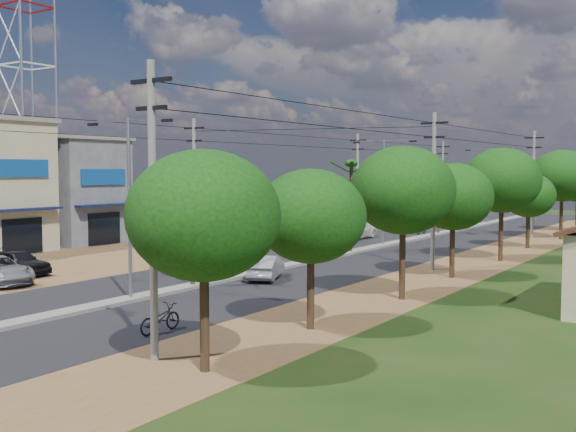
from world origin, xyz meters
name	(u,v)px	position (x,y,z in m)	size (l,w,h in m)	color
ground	(131,301)	(0.00, 0.00, 0.00)	(160.00, 160.00, 0.00)	black
road	(312,262)	(0.00, 15.00, 0.02)	(12.00, 110.00, 0.04)	black
median	(336,256)	(0.00, 18.00, 0.09)	(1.00, 90.00, 0.18)	#605E56
dirt_lot_west	(64,257)	(-15.00, 8.00, 0.02)	(18.00, 46.00, 0.04)	brown
dirt_shoulder_east	(442,274)	(8.50, 15.00, 0.01)	(5.00, 90.00, 0.03)	brown
shophouse_grey	(69,190)	(-21.98, 14.00, 4.16)	(9.00, 6.40, 8.30)	#4A4C52
low_shed	(168,211)	(-21.00, 24.00, 1.97)	(10.40, 10.40, 3.95)	#605E56
telecom_tower	(25,5)	(-27.00, 14.00, 19.12)	(3.80, 3.80, 43.00)	gray
tree_east_a	(204,216)	(9.50, -6.00, 4.49)	(4.40, 4.40, 6.37)	black
tree_east_b	(311,216)	(9.30, 0.00, 4.11)	(4.00, 4.00, 5.83)	black
tree_east_c	(403,190)	(9.70, 7.00, 4.86)	(4.60, 4.60, 6.83)	black
tree_east_d	(453,197)	(9.40, 14.00, 4.34)	(4.20, 4.20, 6.13)	black
tree_east_e	(502,180)	(9.60, 22.00, 5.09)	(4.80, 4.80, 7.14)	black
tree_east_f	(529,195)	(9.20, 30.00, 3.89)	(3.80, 3.80, 5.52)	black
tree_east_g	(562,176)	(9.80, 38.00, 5.24)	(5.00, 5.00, 7.38)	black
palm_median_near	(192,175)	(0.00, 4.00, 5.54)	(2.00, 2.00, 6.15)	black
palm_median_mid	(351,168)	(0.00, 20.00, 5.90)	(2.00, 2.00, 6.55)	black
palm_median_far	(439,175)	(0.00, 36.00, 5.26)	(2.00, 2.00, 5.85)	black
streetlight_near	(129,192)	(0.00, 0.00, 4.79)	(5.10, 0.18, 8.00)	gray
streetlight_mid	(384,183)	(0.00, 25.00, 4.79)	(5.10, 0.18, 8.00)	gray
streetlight_far	(489,179)	(0.00, 50.00, 4.79)	(5.10, 0.18, 8.00)	gray
utility_pole_w_b	(195,185)	(-7.00, 12.00, 4.76)	(1.60, 0.24, 9.00)	#605E56
utility_pole_w_c	(357,181)	(-7.00, 34.00, 4.76)	(1.60, 0.24, 9.00)	#605E56
utility_pole_w_d	(443,178)	(-7.00, 55.00, 4.76)	(1.60, 0.24, 9.00)	#605E56
utility_pole_e_a	(153,204)	(7.50, -6.00, 4.76)	(1.60, 0.24, 9.00)	#605E56
utility_pole_e_b	(433,187)	(7.50, 16.00, 4.76)	(1.60, 0.24, 9.00)	#605E56
utility_pole_e_c	(533,181)	(7.50, 38.00, 4.76)	(1.60, 0.24, 9.00)	#605E56
car_silver_mid	(266,268)	(1.50, 8.03, 0.64)	(1.35, 3.88, 1.28)	gray
car_white_far	(357,231)	(-4.37, 29.07, 0.67)	(1.87, 4.59, 1.33)	beige
car_parked_dark	(17,263)	(-10.53, 1.56, 0.71)	(1.67, 4.15, 1.41)	black
moto_rider_east	(160,320)	(5.20, -3.46, 0.50)	(0.66, 1.90, 1.00)	black
moto_rider_west_a	(317,238)	(-5.00, 23.73, 0.49)	(0.65, 1.86, 0.98)	black
moto_rider_west_b	(422,229)	(-1.20, 35.14, 0.57)	(0.53, 1.89, 1.14)	black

